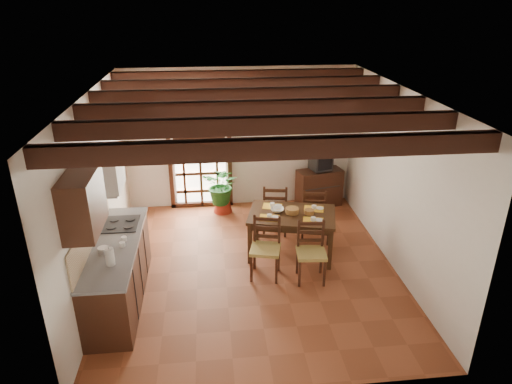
{
  "coord_description": "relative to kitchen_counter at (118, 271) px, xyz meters",
  "views": [
    {
      "loc": [
        -0.61,
        -6.2,
        4.04
      ],
      "look_at": [
        0.1,
        0.4,
        1.15
      ],
      "focal_mm": 32.0,
      "sensor_mm": 36.0,
      "label": 1
    }
  ],
  "objects": [
    {
      "name": "shelf_flowers",
      "position": [
        4.1,
        2.2,
        1.38
      ],
      "size": [
        0.14,
        0.14,
        0.36
      ],
      "color": "yellow",
      "rests_on": "shelf_vase"
    },
    {
      "name": "chair_far_left",
      "position": [
        2.48,
        1.74,
        -0.17
      ],
      "size": [
        0.51,
        0.49,
        0.97
      ],
      "rotation": [
        0.0,
        0.0,
        2.98
      ],
      "color": "#AB9648",
      "rests_on": "ground_plane"
    },
    {
      "name": "dining_table",
      "position": [
        2.64,
        0.97,
        0.18
      ],
      "size": [
        1.57,
        1.21,
        0.75
      ],
      "rotation": [
        0.0,
        0.0,
        -0.25
      ],
      "color": "#382112",
      "rests_on": "ground_plane"
    },
    {
      "name": "table_bowl",
      "position": [
        2.41,
        1.08,
        0.31
      ],
      "size": [
        0.25,
        0.25,
        0.05
      ],
      "primitive_type": "imported",
      "rotation": [
        0.0,
        0.0,
        -0.16
      ],
      "color": "white",
      "rests_on": "dining_table"
    },
    {
      "name": "chair_near_left",
      "position": [
        2.13,
        0.37,
        -0.17
      ],
      "size": [
        0.53,
        0.52,
        0.96
      ],
      "rotation": [
        0.0,
        0.0,
        -0.24
      ],
      "color": "#AB9648",
      "rests_on": "ground_plane"
    },
    {
      "name": "plant_pot",
      "position": [
        1.57,
        2.72,
        -0.36
      ],
      "size": [
        0.38,
        0.38,
        0.23
      ],
      "primitive_type": "cone",
      "color": "maroon",
      "rests_on": "ground_plane"
    },
    {
      "name": "pendant_lamp",
      "position": [
        2.64,
        1.07,
        1.6
      ],
      "size": [
        0.36,
        0.36,
        0.84
      ],
      "color": "black",
      "rests_on": "room_shell"
    },
    {
      "name": "ceiling_beams",
      "position": [
        1.96,
        0.6,
        2.22
      ],
      "size": [
        4.5,
        4.34,
        0.2
      ],
      "color": "black",
      "rests_on": "room_shell"
    },
    {
      "name": "counter_items",
      "position": [
        0.0,
        0.09,
        0.49
      ],
      "size": [
        0.5,
        1.43,
        0.25
      ],
      "color": "black",
      "rests_on": "kitchen_counter"
    },
    {
      "name": "room_shell",
      "position": [
        1.96,
        0.6,
        1.34
      ],
      "size": [
        4.52,
        5.02,
        2.81
      ],
      "color": "silver",
      "rests_on": "ground_plane"
    },
    {
      "name": "table_setting",
      "position": [
        2.64,
        0.97,
        0.31
      ],
      "size": [
        1.01,
        0.68,
        0.09
      ],
      "rotation": [
        0.0,
        0.0,
        -0.25
      ],
      "color": "yellow",
      "rests_on": "dining_table"
    },
    {
      "name": "wall_shelf",
      "position": [
        4.1,
        2.2,
        1.04
      ],
      "size": [
        0.2,
        0.42,
        0.2
      ],
      "color": "#351B10",
      "rests_on": "room_shell"
    },
    {
      "name": "framed_picture",
      "position": [
        4.18,
        2.2,
        1.58
      ],
      "size": [
        0.03,
        0.32,
        0.32
      ],
      "color": "brown",
      "rests_on": "room_shell"
    },
    {
      "name": "sideboard",
      "position": [
        3.56,
        2.83,
        -0.09
      ],
      "size": [
        0.97,
        0.59,
        0.77
      ],
      "primitive_type": "cube",
      "rotation": [
        0.0,
        0.0,
        0.22
      ],
      "color": "#351B10",
      "rests_on": "ground_plane"
    },
    {
      "name": "french_door",
      "position": [
        1.16,
        3.05,
        0.7
      ],
      "size": [
        1.26,
        0.11,
        2.32
      ],
      "color": "white",
      "rests_on": "ground_plane"
    },
    {
      "name": "chair_near_right",
      "position": [
        2.8,
        0.19,
        -0.18
      ],
      "size": [
        0.47,
        0.45,
        0.94
      ],
      "rotation": [
        0.0,
        0.0,
        -0.09
      ],
      "color": "#AB9648",
      "rests_on": "ground_plane"
    },
    {
      "name": "shelf_vase",
      "position": [
        4.1,
        2.2,
        1.18
      ],
      "size": [
        0.15,
        0.15,
        0.15
      ],
      "primitive_type": "imported",
      "color": "#B2BFB2",
      "rests_on": "wall_shelf"
    },
    {
      "name": "fuse_box",
      "position": [
        3.46,
        3.08,
        1.28
      ],
      "size": [
        0.25,
        0.03,
        0.32
      ],
      "primitive_type": "cube",
      "color": "white",
      "rests_on": "room_shell"
    },
    {
      "name": "potted_plant",
      "position": [
        1.57,
        2.72,
        0.1
      ],
      "size": [
        2.3,
        2.16,
        2.06
      ],
      "primitive_type": "imported",
      "rotation": [
        0.0,
        0.0,
        -0.38
      ],
      "color": "#144C19",
      "rests_on": "ground_plane"
    },
    {
      "name": "kitchen_counter",
      "position": [
        0.0,
        0.0,
        0.0
      ],
      "size": [
        0.64,
        2.25,
        1.38
      ],
      "color": "#351B10",
      "rests_on": "ground_plane"
    },
    {
      "name": "crt_tv",
      "position": [
        3.56,
        2.82,
        0.48
      ],
      "size": [
        0.47,
        0.45,
        0.33
      ],
      "rotation": [
        0.0,
        0.0,
        0.28
      ],
      "color": "black",
      "rests_on": "sideboard"
    },
    {
      "name": "upper_cabinet",
      "position": [
        -0.12,
        -0.7,
        1.38
      ],
      "size": [
        0.35,
        0.8,
        0.7
      ],
      "primitive_type": "cube",
      "color": "#351B10",
      "rests_on": "room_shell"
    },
    {
      "name": "chair_far_right",
      "position": [
        3.15,
        1.57,
        -0.18
      ],
      "size": [
        0.51,
        0.49,
        0.94
      ],
      "rotation": [
        0.0,
        0.0,
        2.94
      ],
      "color": "#AB9648",
      "rests_on": "ground_plane"
    },
    {
      "name": "range_hood",
      "position": [
        -0.09,
        0.55,
        1.26
      ],
      "size": [
        0.38,
        0.6,
        0.54
      ],
      "color": "white",
      "rests_on": "room_shell"
    },
    {
      "name": "ground_plane",
      "position": [
        1.96,
        0.6,
        -0.47
      ],
      "size": [
        5.0,
        5.0,
        0.0
      ],
      "primitive_type": "plane",
      "color": "brown"
    }
  ]
}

